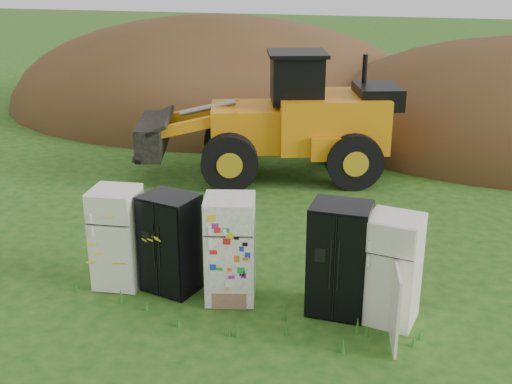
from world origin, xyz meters
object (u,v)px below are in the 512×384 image
Objects in this scene: fridge_sticker at (230,249)px; fridge_open_door at (392,269)px; fridge_leftmost at (117,237)px; wheel_loader at (264,116)px; fridge_black_right at (339,259)px; fridge_black_side at (171,243)px.

fridge_sticker is 2.70m from fridge_open_door.
wheel_loader reaches higher than fridge_leftmost.
fridge_black_right is at bearing -10.93° from fridge_sticker.
fridge_sticker reaches higher than fridge_open_door.
fridge_black_side is (0.99, 0.07, -0.03)m from fridge_leftmost.
fridge_black_right reaches higher than fridge_open_door.
fridge_sticker is 1.03× the size of fridge_open_door.
fridge_leftmost is 0.99m from fridge_black_side.
fridge_black_right is (3.94, 0.08, 0.04)m from fridge_leftmost.
fridge_leftmost is 1.03× the size of fridge_black_side.
wheel_loader is (-3.82, 6.67, 0.76)m from fridge_open_door.
fridge_open_door is at bearing 13.53° from fridge_black_side.
fridge_black_side is at bearing -177.52° from fridge_black_right.
fridge_black_side is at bearing 163.17° from fridge_sticker.
fridge_black_side is 2.95m from fridge_black_right.
fridge_sticker is at bearing -175.30° from fridge_black_right.
fridge_black_side is 0.26× the size of wheel_loader.
fridge_leftmost is at bearing 166.78° from fridge_sticker.
fridge_black_right is at bearing 14.65° from fridge_black_side.
fridge_open_door is (4.80, 0.01, -0.00)m from fridge_leftmost.
wheel_loader reaches higher than fridge_sticker.
wheel_loader is at bearing 116.49° from fridge_black_right.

